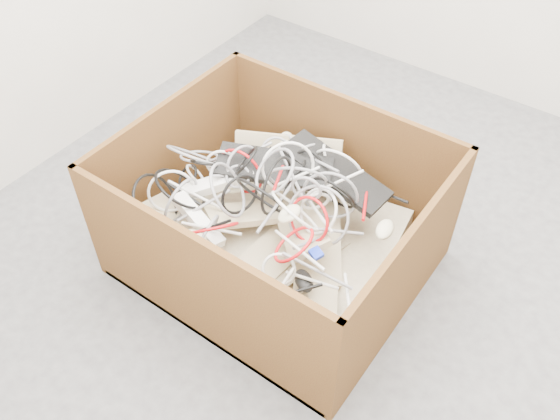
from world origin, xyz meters
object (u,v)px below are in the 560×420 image
Objects in this scene: cardboard_box at (274,236)px; power_strip_left at (217,183)px; power_strip_right at (198,220)px; vga_plug at (316,253)px.

cardboard_box reaches higher than power_strip_left.
cardboard_box is 0.33m from power_strip_left.
cardboard_box is 0.35m from power_strip_right.
power_strip_right is 0.49m from vga_plug.
cardboard_box is at bearing -31.93° from power_strip_left.
cardboard_box is at bearing 64.98° from power_strip_right.
cardboard_box reaches higher than vga_plug.
power_strip_left is at bearing 120.51° from power_strip_right.
power_strip_right is at bearing -119.23° from power_strip_left.
cardboard_box is 0.38m from vga_plug.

